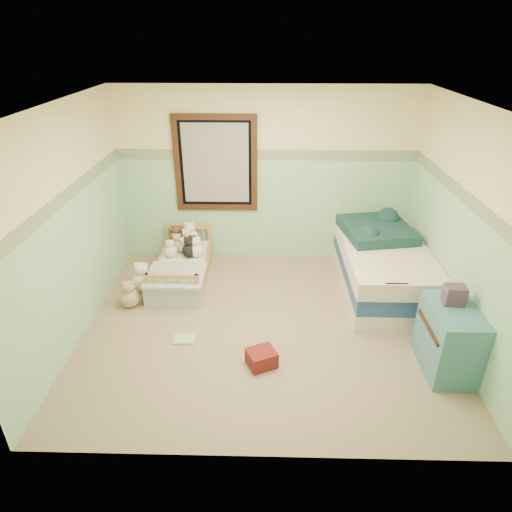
{
  "coord_description": "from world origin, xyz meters",
  "views": [
    {
      "loc": [
        0.01,
        -4.24,
        3.14
      ],
      "look_at": [
        -0.1,
        0.35,
        0.74
      ],
      "focal_mm": 30.78,
      "sensor_mm": 36.0,
      "label": 1
    }
  ],
  "objects_px": {
    "toddler_bed_frame": "(183,274)",
    "dresser": "(449,339)",
    "twin_bed_frame": "(379,281)",
    "plush_floor_tan": "(130,298)",
    "floor_book": "(184,339)",
    "plush_floor_cream": "(143,281)",
    "red_pillow": "(262,358)"
  },
  "relations": [
    {
      "from": "dresser",
      "to": "floor_book",
      "type": "distance_m",
      "value": 2.81
    },
    {
      "from": "toddler_bed_frame",
      "to": "red_pillow",
      "type": "xyz_separation_m",
      "value": [
        1.13,
        -1.74,
        0.0
      ]
    },
    {
      "from": "dresser",
      "to": "floor_book",
      "type": "relative_size",
      "value": 2.96
    },
    {
      "from": "twin_bed_frame",
      "to": "toddler_bed_frame",
      "type": "bearing_deg",
      "value": 176.43
    },
    {
      "from": "plush_floor_tan",
      "to": "floor_book",
      "type": "distance_m",
      "value": 1.04
    },
    {
      "from": "red_pillow",
      "to": "floor_book",
      "type": "distance_m",
      "value": 0.97
    },
    {
      "from": "plush_floor_tan",
      "to": "dresser",
      "type": "distance_m",
      "value": 3.71
    },
    {
      "from": "twin_bed_frame",
      "to": "dresser",
      "type": "relative_size",
      "value": 2.77
    },
    {
      "from": "floor_book",
      "to": "red_pillow",
      "type": "bearing_deg",
      "value": -26.61
    },
    {
      "from": "plush_floor_cream",
      "to": "twin_bed_frame",
      "type": "bearing_deg",
      "value": 2.49
    },
    {
      "from": "twin_bed_frame",
      "to": "dresser",
      "type": "bearing_deg",
      "value": -78.65
    },
    {
      "from": "plush_floor_cream",
      "to": "red_pillow",
      "type": "bearing_deg",
      "value": -41.77
    },
    {
      "from": "toddler_bed_frame",
      "to": "dresser",
      "type": "relative_size",
      "value": 1.87
    },
    {
      "from": "plush_floor_tan",
      "to": "dresser",
      "type": "relative_size",
      "value": 0.34
    },
    {
      "from": "plush_floor_tan",
      "to": "twin_bed_frame",
      "type": "bearing_deg",
      "value": 9.09
    },
    {
      "from": "red_pillow",
      "to": "floor_book",
      "type": "xyz_separation_m",
      "value": [
        -0.88,
        0.39,
        -0.08
      ]
    },
    {
      "from": "plush_floor_tan",
      "to": "floor_book",
      "type": "bearing_deg",
      "value": -39.95
    },
    {
      "from": "plush_floor_cream",
      "to": "dresser",
      "type": "xyz_separation_m",
      "value": [
        3.49,
        -1.42,
        0.22
      ]
    },
    {
      "from": "plush_floor_tan",
      "to": "twin_bed_frame",
      "type": "relative_size",
      "value": 0.12
    },
    {
      "from": "red_pillow",
      "to": "twin_bed_frame",
      "type": "bearing_deg",
      "value": 45.04
    },
    {
      "from": "red_pillow",
      "to": "toddler_bed_frame",
      "type": "bearing_deg",
      "value": 122.92
    },
    {
      "from": "plush_floor_cream",
      "to": "twin_bed_frame",
      "type": "relative_size",
      "value": 0.14
    },
    {
      "from": "dresser",
      "to": "floor_book",
      "type": "bearing_deg",
      "value": 172.14
    },
    {
      "from": "dresser",
      "to": "toddler_bed_frame",
      "type": "bearing_deg",
      "value": 150.1
    },
    {
      "from": "plush_floor_tan",
      "to": "plush_floor_cream",
      "type": "bearing_deg",
      "value": 80.04
    },
    {
      "from": "plush_floor_cream",
      "to": "toddler_bed_frame",
      "type": "bearing_deg",
      "value": 32.63
    },
    {
      "from": "twin_bed_frame",
      "to": "red_pillow",
      "type": "xyz_separation_m",
      "value": [
        -1.57,
        -1.57,
        -0.02
      ]
    },
    {
      "from": "plush_floor_cream",
      "to": "floor_book",
      "type": "distance_m",
      "value": 1.28
    },
    {
      "from": "toddler_bed_frame",
      "to": "red_pillow",
      "type": "relative_size",
      "value": 4.82
    },
    {
      "from": "plush_floor_cream",
      "to": "twin_bed_frame",
      "type": "distance_m",
      "value": 3.18
    },
    {
      "from": "twin_bed_frame",
      "to": "floor_book",
      "type": "height_order",
      "value": "twin_bed_frame"
    },
    {
      "from": "twin_bed_frame",
      "to": "plush_floor_tan",
      "type": "bearing_deg",
      "value": -170.91
    }
  ]
}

